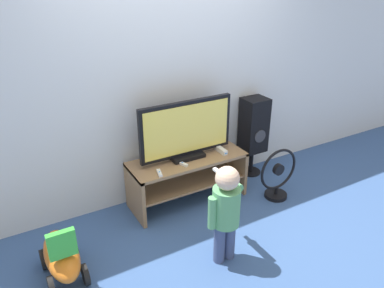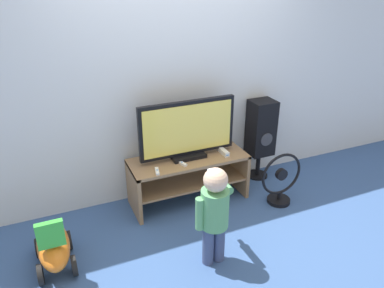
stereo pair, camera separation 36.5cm
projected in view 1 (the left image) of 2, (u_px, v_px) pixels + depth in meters
The scene contains 11 objects.
ground_plane at pixel (199, 210), 3.84m from camera, with size 16.00×16.00×0.00m, color #38568C.
wall_back at pixel (172, 74), 3.72m from camera, with size 10.00×0.06×2.60m.
tv_stand at pixel (188, 172), 3.88m from camera, with size 1.22×0.46×0.50m.
television at pixel (186, 131), 3.70m from camera, with size 1.00×0.20×0.60m.
game_console at pixel (221, 150), 3.92m from camera, with size 0.05×0.19×0.05m.
remote_primary at pixel (160, 173), 3.51m from camera, with size 0.06×0.13×0.03m.
remote_secondary at pixel (182, 164), 3.68m from camera, with size 0.07×0.13×0.03m.
child at pixel (226, 207), 3.00m from camera, with size 0.34×0.50×0.89m.
speaker_tower at pixel (254, 127), 4.31m from camera, with size 0.27×0.25×0.94m.
floor_fan at pixel (278, 176), 3.97m from camera, with size 0.47×0.24×0.57m.
ride_on_toy at pixel (62, 256), 2.94m from camera, with size 0.30×0.61×0.55m.
Camera 1 is at (-1.64, -2.73, 2.26)m, focal length 35.00 mm.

